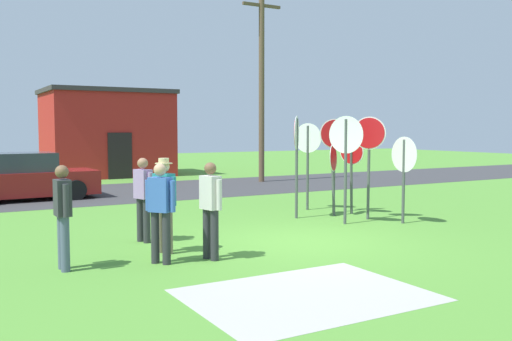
# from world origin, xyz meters

# --- Properties ---
(ground_plane) EXTENTS (80.00, 80.00, 0.00)m
(ground_plane) POSITION_xyz_m (0.00, 0.00, 0.00)
(ground_plane) COLOR #518E33
(street_asphalt) EXTENTS (60.00, 6.40, 0.01)m
(street_asphalt) POSITION_xyz_m (0.00, 10.52, 0.00)
(street_asphalt) COLOR #38383A
(street_asphalt) RESTS_ON ground
(concrete_path) EXTENTS (3.20, 2.40, 0.01)m
(concrete_path) POSITION_xyz_m (-1.88, -3.01, 0.00)
(concrete_path) COLOR #ADAAA3
(concrete_path) RESTS_ON ground
(building_background) EXTENTS (5.80, 4.49, 4.14)m
(building_background) POSITION_xyz_m (1.09, 18.08, 2.07)
(building_background) COLOR #B2231E
(building_background) RESTS_ON ground
(utility_pole) EXTENTS (1.80, 0.24, 8.06)m
(utility_pole) POSITION_xyz_m (5.98, 11.59, 4.21)
(utility_pole) COLOR brown
(utility_pole) RESTS_ON ground
(parked_car_on_street) EXTENTS (4.36, 2.14, 1.51)m
(parked_car_on_street) POSITION_xyz_m (-3.76, 9.97, 0.69)
(parked_car_on_street) COLOR maroon
(parked_car_on_street) RESTS_ON ground
(stop_sign_center_cluster) EXTENTS (0.28, 0.68, 2.02)m
(stop_sign_center_cluster) POSITION_xyz_m (3.38, 2.45, 1.37)
(stop_sign_center_cluster) COLOR #474C4C
(stop_sign_center_cluster) RESTS_ON ground
(stop_sign_low_front) EXTENTS (0.58, 0.48, 1.87)m
(stop_sign_low_front) POSITION_xyz_m (2.77, 2.44, 1.26)
(stop_sign_low_front) COLOR #474C4C
(stop_sign_low_front) RESTS_ON ground
(stop_sign_leaning_right) EXTENTS (0.58, 0.65, 2.59)m
(stop_sign_leaning_right) POSITION_xyz_m (1.71, 2.57, 1.80)
(stop_sign_leaning_right) COLOR #474C4C
(stop_sign_leaning_right) RESTS_ON ground
(stop_sign_rear_left) EXTENTS (0.07, 0.85, 2.08)m
(stop_sign_rear_left) POSITION_xyz_m (3.50, 0.65, 1.42)
(stop_sign_rear_left) COLOR #474C4C
(stop_sign_rear_left) RESTS_ON ground
(stop_sign_far_back) EXTENTS (0.40, 0.73, 2.42)m
(stop_sign_far_back) POSITION_xyz_m (2.82, 3.67, 1.67)
(stop_sign_far_back) COLOR #474C4C
(stop_sign_far_back) RESTS_ON ground
(stop_sign_tallest) EXTENTS (0.38, 0.81, 2.57)m
(stop_sign_tallest) POSITION_xyz_m (2.23, 1.27, 1.79)
(stop_sign_tallest) COLOR #474C4C
(stop_sign_tallest) RESTS_ON ground
(stop_sign_nearest) EXTENTS (0.56, 0.64, 2.57)m
(stop_sign_nearest) POSITION_xyz_m (3.19, 1.55, 1.78)
(stop_sign_nearest) COLOR #474C4C
(stop_sign_nearest) RESTS_ON ground
(stop_sign_leaning_left) EXTENTS (0.74, 0.32, 2.54)m
(stop_sign_leaning_left) POSITION_xyz_m (3.12, 2.86, 1.75)
(stop_sign_leaning_left) COLOR #474C4C
(stop_sign_leaning_left) RESTS_ON ground
(person_near_signs) EXTENTS (0.29, 0.56, 1.69)m
(person_near_signs) POSITION_xyz_m (-2.12, -0.46, 0.95)
(person_near_signs) COLOR #2D2D33
(person_near_signs) RESTS_ON ground
(person_in_teal) EXTENTS (0.35, 0.53, 1.74)m
(person_in_teal) POSITION_xyz_m (-2.63, 0.42, 0.98)
(person_in_teal) COLOR #7A6B56
(person_in_teal) RESTS_ON ground
(person_in_blue) EXTENTS (0.31, 0.55, 1.69)m
(person_in_blue) POSITION_xyz_m (-2.64, 1.58, 0.95)
(person_in_blue) COLOR #2D2D33
(person_in_blue) RESTS_ON ground
(person_in_dark_shirt) EXTENTS (0.23, 0.57, 1.69)m
(person_in_dark_shirt) POSITION_xyz_m (-4.48, 0.04, 0.95)
(person_in_dark_shirt) COLOR #4C5670
(person_in_dark_shirt) RESTS_ON ground
(person_on_left) EXTENTS (0.39, 0.47, 1.69)m
(person_on_left) POSITION_xyz_m (-2.98, -0.32, 0.95)
(person_on_left) COLOR #2D2D33
(person_on_left) RESTS_ON ground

